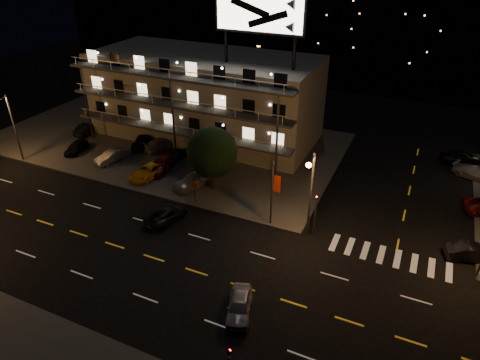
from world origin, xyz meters
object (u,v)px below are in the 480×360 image
at_px(lot_car_4, 193,180).
at_px(lot_car_7, 163,144).
at_px(lot_car_2, 148,171).
at_px(side_car_0, 473,252).
at_px(road_car_west, 167,214).
at_px(road_car_east, 239,306).
at_px(tree, 212,153).

distance_m(lot_car_4, lot_car_7, 10.16).
height_order(lot_car_2, side_car_0, lot_car_2).
height_order(lot_car_2, lot_car_7, lot_car_7).
distance_m(lot_car_2, road_car_west, 8.59).
xyz_separation_m(lot_car_4, road_car_west, (0.70, -6.13, -0.30)).
bearing_deg(lot_car_4, side_car_0, 20.86).
relative_size(road_car_east, road_car_west, 0.91).
relative_size(side_car_0, road_car_west, 0.96).
height_order(side_car_0, road_car_west, side_car_0).
height_order(lot_car_2, lot_car_4, lot_car_4).
bearing_deg(road_car_west, lot_car_7, -42.55).
bearing_deg(side_car_0, road_car_east, 114.60).
bearing_deg(road_car_west, side_car_0, -155.09).
bearing_deg(road_car_west, lot_car_4, -70.86).
height_order(lot_car_7, side_car_0, lot_car_7).
bearing_deg(lot_car_7, road_car_west, 145.66).
distance_m(side_car_0, road_car_east, 19.73).
bearing_deg(tree, lot_car_2, -173.80).
distance_m(tree, lot_car_4, 3.81).
relative_size(tree, lot_car_4, 1.49).
bearing_deg(side_car_0, lot_car_7, 61.88).
distance_m(lot_car_2, lot_car_4, 5.49).
xyz_separation_m(lot_car_4, lot_car_7, (-7.96, 6.31, -0.05)).
height_order(tree, road_car_east, tree).
height_order(lot_car_4, lot_car_7, lot_car_4).
distance_m(tree, lot_car_2, 8.18).
xyz_separation_m(lot_car_2, road_car_west, (6.18, -5.97, -0.18)).
bearing_deg(lot_car_4, road_car_west, -61.42).
xyz_separation_m(tree, lot_car_4, (-1.95, -0.64, -3.20)).
height_order(lot_car_4, side_car_0, lot_car_4).
bearing_deg(side_car_0, tree, 70.40).
relative_size(tree, lot_car_2, 1.43).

